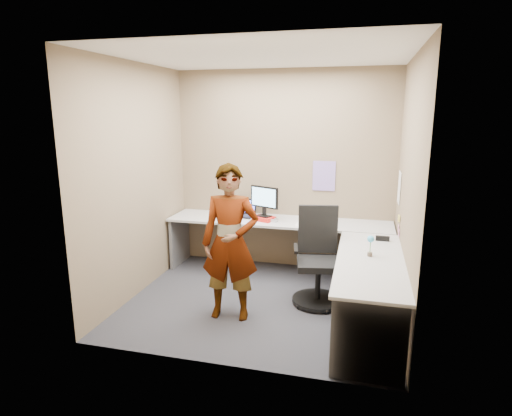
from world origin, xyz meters
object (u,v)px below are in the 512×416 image
(office_chair, at_px, (318,265))
(person, at_px, (230,243))
(desk, at_px, (305,246))
(monitor, at_px, (264,199))

(office_chair, height_order, person, person)
(person, bearing_deg, desk, 43.92)
(desk, bearing_deg, person, -130.35)
(desk, xyz_separation_m, monitor, (-0.63, 0.55, 0.43))
(desk, bearing_deg, office_chair, -48.25)
(person, bearing_deg, office_chair, 28.97)
(monitor, bearing_deg, desk, -17.78)
(desk, height_order, monitor, monitor)
(desk, relative_size, monitor, 7.42)
(office_chair, relative_size, person, 0.66)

